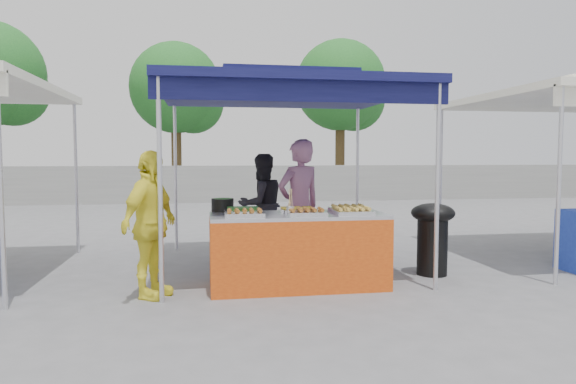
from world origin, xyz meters
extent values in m
plane|color=slate|center=(0.00, 0.00, 0.00)|extent=(80.00, 80.00, 0.00)
cube|color=gray|center=(0.00, 11.00, 0.60)|extent=(40.00, 0.25, 1.20)
cylinder|color=silver|center=(-1.50, -0.50, 1.15)|extent=(0.05, 0.05, 2.30)
cylinder|color=silver|center=(1.50, -0.50, 1.15)|extent=(0.05, 0.05, 2.30)
cylinder|color=silver|center=(-1.50, 2.50, 1.15)|extent=(0.05, 0.05, 2.30)
cylinder|color=silver|center=(1.50, 2.50, 1.15)|extent=(0.05, 0.05, 2.30)
cube|color=#121348|center=(0.00, 1.00, 2.35)|extent=(3.20, 3.20, 0.10)
cube|color=#121348|center=(0.00, 1.00, 2.48)|extent=(1.65, 1.65, 0.18)
cube|color=#121348|center=(0.00, -0.50, 2.20)|extent=(3.20, 0.04, 0.25)
cylinder|color=silver|center=(-3.00, -0.50, 1.15)|extent=(0.05, 0.05, 2.30)
cylinder|color=silver|center=(-3.00, 2.50, 1.15)|extent=(0.05, 0.05, 2.30)
cylinder|color=silver|center=(3.00, -0.50, 1.15)|extent=(0.05, 0.05, 2.30)
cylinder|color=silver|center=(3.00, 2.50, 1.15)|extent=(0.05, 0.05, 2.30)
sphere|color=#236824|center=(-7.58, 13.49, 3.78)|extent=(2.44, 2.44, 2.44)
cylinder|color=#48351B|center=(-2.00, 13.13, 1.77)|extent=(0.36, 0.36, 3.55)
sphere|color=#236824|center=(-2.00, 13.13, 3.95)|extent=(3.24, 3.24, 3.24)
sphere|color=#236824|center=(-1.40, 13.33, 3.44)|extent=(2.23, 2.23, 2.23)
cylinder|color=#48351B|center=(4.12, 13.25, 1.88)|extent=(0.36, 0.36, 3.76)
sphere|color=#236824|center=(4.12, 13.25, 4.19)|extent=(3.44, 3.44, 3.44)
sphere|color=#236824|center=(4.72, 13.45, 3.65)|extent=(2.36, 2.36, 2.36)
cube|color=#D74D13|center=(0.00, -0.10, 0.40)|extent=(2.00, 0.80, 0.81)
cube|color=silver|center=(0.00, -0.10, 0.83)|extent=(2.00, 0.80, 0.04)
cube|color=silver|center=(-0.63, -0.34, 0.88)|extent=(0.42, 0.30, 0.05)
cube|color=brown|center=(-0.63, -0.34, 0.91)|extent=(0.35, 0.25, 0.02)
cube|color=silver|center=(0.05, -0.34, 0.88)|extent=(0.42, 0.30, 0.05)
cube|color=brown|center=(0.05, -0.34, 0.91)|extent=(0.35, 0.25, 0.02)
cube|color=silver|center=(0.59, -0.33, 0.88)|extent=(0.42, 0.30, 0.05)
cube|color=gold|center=(0.59, -0.33, 0.91)|extent=(0.35, 0.25, 0.02)
cube|color=silver|center=(-0.62, -0.01, 0.88)|extent=(0.42, 0.30, 0.05)
cube|color=#246121|center=(-0.62, -0.01, 0.91)|extent=(0.35, 0.25, 0.02)
cube|color=silver|center=(0.01, 0.01, 0.88)|extent=(0.42, 0.30, 0.05)
cube|color=yellow|center=(0.01, 0.01, 0.91)|extent=(0.35, 0.25, 0.02)
cube|color=silver|center=(0.61, -0.04, 0.88)|extent=(0.42, 0.30, 0.05)
cube|color=gold|center=(0.61, -0.04, 0.91)|extent=(0.35, 0.25, 0.02)
cylinder|color=black|center=(-0.84, 0.27, 0.93)|extent=(0.26, 0.26, 0.15)
cylinder|color=silver|center=(-0.13, -0.32, 0.90)|extent=(0.09, 0.09, 0.11)
cylinder|color=black|center=(1.79, 0.22, 0.37)|extent=(0.38, 0.38, 0.74)
ellipsoid|color=black|center=(1.79, 0.22, 0.80)|extent=(0.55, 0.55, 0.25)
cube|color=#162BB4|center=(-0.39, 0.60, 0.14)|extent=(0.45, 0.32, 0.27)
cube|color=#162BB4|center=(0.25, 0.42, 0.14)|extent=(0.46, 0.32, 0.27)
cube|color=#162BB4|center=(0.25, 0.42, 0.41)|extent=(0.44, 0.31, 0.26)
imported|color=#986186|center=(0.15, 0.63, 0.86)|extent=(0.74, 0.64, 1.72)
imported|color=black|center=(-0.20, 1.81, 0.77)|extent=(0.92, 0.83, 1.54)
imported|color=yellow|center=(-1.63, -0.27, 0.79)|extent=(0.76, 0.99, 1.57)
camera|label=1|loc=(-1.07, -5.83, 1.51)|focal=32.00mm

